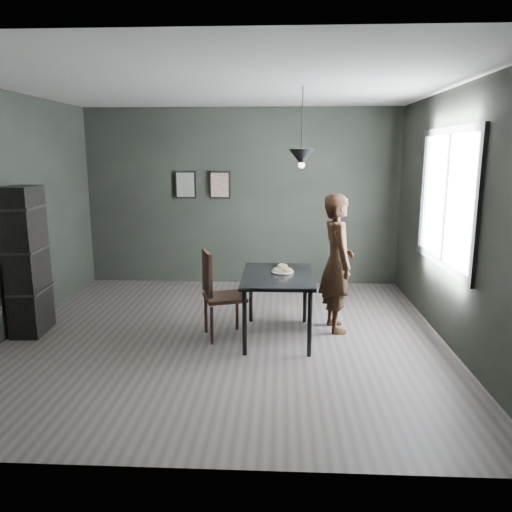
{
  "coord_description": "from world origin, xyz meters",
  "views": [
    {
      "loc": [
        0.63,
        -5.49,
        2.1
      ],
      "look_at": [
        0.35,
        0.05,
        0.95
      ],
      "focal_mm": 35.0,
      "sensor_mm": 36.0,
      "label": 1
    }
  ],
  "objects_px": {
    "shelf_unit": "(27,261)",
    "pendant_lamp": "(302,157)",
    "cafe_table": "(278,281)",
    "woman": "(337,263)",
    "white_plate": "(283,272)",
    "wood_chair": "(217,289)"
  },
  "relations": [
    {
      "from": "cafe_table",
      "to": "pendant_lamp",
      "type": "distance_m",
      "value": 1.41
    },
    {
      "from": "woman",
      "to": "wood_chair",
      "type": "height_order",
      "value": "woman"
    },
    {
      "from": "white_plate",
      "to": "pendant_lamp",
      "type": "distance_m",
      "value": 1.31
    },
    {
      "from": "woman",
      "to": "pendant_lamp",
      "type": "bearing_deg",
      "value": 105.11
    },
    {
      "from": "white_plate",
      "to": "wood_chair",
      "type": "distance_m",
      "value": 0.78
    },
    {
      "from": "white_plate",
      "to": "shelf_unit",
      "type": "relative_size",
      "value": 0.13
    },
    {
      "from": "white_plate",
      "to": "woman",
      "type": "bearing_deg",
      "value": 19.37
    },
    {
      "from": "woman",
      "to": "pendant_lamp",
      "type": "xyz_separation_m",
      "value": [
        -0.45,
        -0.21,
        1.23
      ]
    },
    {
      "from": "pendant_lamp",
      "to": "shelf_unit",
      "type": "bearing_deg",
      "value": -178.73
    },
    {
      "from": "cafe_table",
      "to": "woman",
      "type": "xyz_separation_m",
      "value": [
        0.7,
        0.31,
        0.15
      ]
    },
    {
      "from": "woman",
      "to": "wood_chair",
      "type": "distance_m",
      "value": 1.45
    },
    {
      "from": "shelf_unit",
      "to": "pendant_lamp",
      "type": "bearing_deg",
      "value": -3.49
    },
    {
      "from": "wood_chair",
      "to": "shelf_unit",
      "type": "distance_m",
      "value": 2.25
    },
    {
      "from": "wood_chair",
      "to": "shelf_unit",
      "type": "bearing_deg",
      "value": 159.67
    },
    {
      "from": "cafe_table",
      "to": "shelf_unit",
      "type": "relative_size",
      "value": 0.69
    },
    {
      "from": "wood_chair",
      "to": "shelf_unit",
      "type": "xyz_separation_m",
      "value": [
        -2.23,
        0.07,
        0.28
      ]
    },
    {
      "from": "shelf_unit",
      "to": "pendant_lamp",
      "type": "relative_size",
      "value": 2.0
    },
    {
      "from": "cafe_table",
      "to": "shelf_unit",
      "type": "distance_m",
      "value": 2.93
    },
    {
      "from": "cafe_table",
      "to": "wood_chair",
      "type": "xyz_separation_m",
      "value": [
        -0.69,
        -0.04,
        -0.09
      ]
    },
    {
      "from": "shelf_unit",
      "to": "pendant_lamp",
      "type": "distance_m",
      "value": 3.38
    },
    {
      "from": "white_plate",
      "to": "wood_chair",
      "type": "relative_size",
      "value": 0.22
    },
    {
      "from": "cafe_table",
      "to": "white_plate",
      "type": "relative_size",
      "value": 5.22
    }
  ]
}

